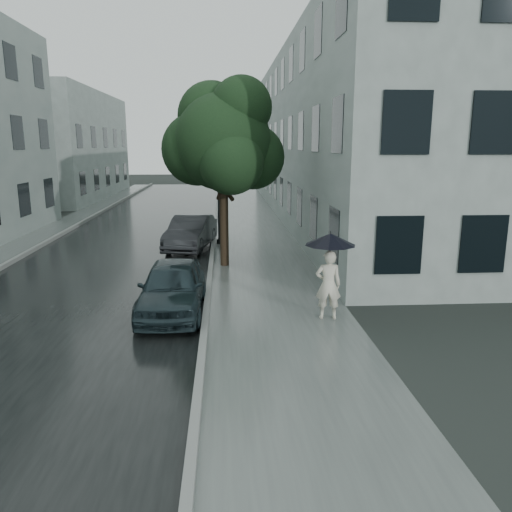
{
  "coord_description": "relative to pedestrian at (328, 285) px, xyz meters",
  "views": [
    {
      "loc": [
        -1.1,
        -10.62,
        4.09
      ],
      "look_at": [
        -0.3,
        1.79,
        1.3
      ],
      "focal_mm": 35.0,
      "sensor_mm": 36.0,
      "label": 1
    }
  ],
  "objects": [
    {
      "name": "car_near",
      "position": [
        -3.74,
        0.69,
        -0.19
      ],
      "size": [
        1.58,
        3.83,
        1.3
      ],
      "primitive_type": "imported",
      "rotation": [
        0.0,
        0.0,
        -0.01
      ],
      "color": "#1A292D",
      "rests_on": "ground"
    },
    {
      "name": "asphalt_road",
      "position": [
        -6.41,
        11.38,
        -0.84
      ],
      "size": [
        6.85,
        60.0,
        0.0
      ],
      "primitive_type": "cube",
      "color": "black",
      "rests_on": "ground"
    },
    {
      "name": "lamp_post",
      "position": [
        -2.79,
        9.37,
        2.21
      ],
      "size": [
        0.83,
        0.44,
        5.34
      ],
      "rotation": [
        0.0,
        0.0,
        0.25
      ],
      "color": "black",
      "rests_on": "ground"
    },
    {
      "name": "building_near",
      "position": [
        4.13,
        18.88,
        3.66
      ],
      "size": [
        7.02,
        36.0,
        9.0
      ],
      "color": "#96A39F",
      "rests_on": "ground"
    },
    {
      "name": "kerb_far",
      "position": [
        -9.91,
        11.38,
        -0.76
      ],
      "size": [
        0.15,
        60.0,
        0.15
      ],
      "primitive_type": "cube",
      "color": "slate",
      "rests_on": "ground"
    },
    {
      "name": "umbrella",
      "position": [
        0.01,
        -0.01,
        1.1
      ],
      "size": [
        1.53,
        1.53,
        1.19
      ],
      "rotation": [
        0.0,
        0.0,
        0.36
      ],
      "color": "black",
      "rests_on": "ground"
    },
    {
      "name": "street_tree",
      "position": [
        -2.45,
        5.69,
        3.37
      ],
      "size": [
        4.17,
        3.78,
        6.24
      ],
      "color": "#332619",
      "rests_on": "ground"
    },
    {
      "name": "kerb_near",
      "position": [
        -2.91,
        11.38,
        -0.76
      ],
      "size": [
        0.15,
        60.0,
        0.15
      ],
      "primitive_type": "cube",
      "color": "slate",
      "rests_on": "ground"
    },
    {
      "name": "pedestrian",
      "position": [
        0.0,
        0.0,
        0.0
      ],
      "size": [
        0.64,
        0.45,
        1.66
      ],
      "primitive_type": "imported",
      "rotation": [
        0.0,
        0.0,
        3.05
      ],
      "color": "beige",
      "rests_on": "sidewalk"
    },
    {
      "name": "building_far_b",
      "position": [
        -15.11,
        29.38,
        3.16
      ],
      "size": [
        7.02,
        18.0,
        8.0
      ],
      "color": "#96A39F",
      "rests_on": "ground"
    },
    {
      "name": "ground",
      "position": [
        -1.34,
        -0.62,
        -0.84
      ],
      "size": [
        120.0,
        120.0,
        0.0
      ],
      "primitive_type": "plane",
      "color": "black",
      "rests_on": "ground"
    },
    {
      "name": "sidewalk_far",
      "position": [
        -10.84,
        11.38,
        -0.84
      ],
      "size": [
        1.7,
        60.0,
        0.01
      ],
      "primitive_type": "cube",
      "color": "#4C5451",
      "rests_on": "ground"
    },
    {
      "name": "sidewalk",
      "position": [
        -1.09,
        11.38,
        -0.84
      ],
      "size": [
        3.5,
        60.0,
        0.01
      ],
      "primitive_type": "cube",
      "color": "slate",
      "rests_on": "ground"
    },
    {
      "name": "car_far",
      "position": [
        -3.78,
        8.46,
        -0.18
      ],
      "size": [
        2.05,
        4.16,
        1.31
      ],
      "primitive_type": "imported",
      "rotation": [
        0.0,
        0.0,
        -0.17
      ],
      "color": "#26282B",
      "rests_on": "ground"
    }
  ]
}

